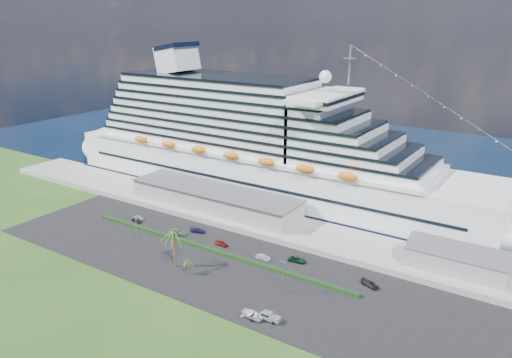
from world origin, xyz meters
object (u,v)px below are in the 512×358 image
Objects in this scene: cruise_ship at (262,150)px; boat_trailer at (252,314)px; parked_car_3 at (198,230)px; pickup_truck at (269,316)px.

cruise_ship is 81.73m from boat_trailer.
cruise_ship reaches higher than parked_car_3.
cruise_ship is at bearing 121.06° from boat_trailer.
parked_car_3 is at bearing 143.58° from boat_trailer.
parked_car_3 is 0.92× the size of pickup_truck.
cruise_ship is at bearing 123.65° from pickup_truck.
parked_car_3 is (2.58, -40.10, -15.90)m from cruise_ship.
boat_trailer is (38.83, -28.65, 0.46)m from parked_car_3.
cruise_ship is 82.21m from pickup_truck.
cruise_ship is at bearing -9.99° from parked_car_3.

